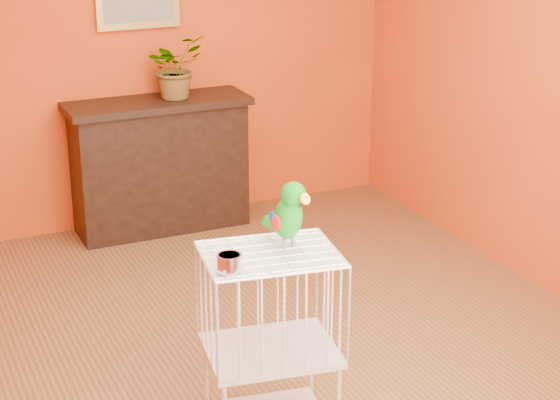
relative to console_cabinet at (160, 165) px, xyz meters
name	(u,v)px	position (x,y,z in m)	size (l,w,h in m)	color
ground	(261,345)	(-0.05, -2.01, -0.50)	(4.50, 4.50, 0.00)	brown
room_shell	(259,77)	(-0.05, -2.01, 1.08)	(4.50, 4.50, 4.50)	#CD4913
console_cabinet	(160,165)	(0.00, 0.00, 0.00)	(1.36, 0.49, 1.01)	black
potted_plant	(173,73)	(0.15, 0.05, 0.68)	(0.42, 0.46, 0.36)	#26722D
birdcage	(270,341)	(-0.35, -2.83, -0.01)	(0.68, 0.56, 0.95)	silver
feed_cup	(229,263)	(-0.60, -2.95, 0.49)	(0.11, 0.11, 0.08)	silver
parrot	(288,213)	(-0.24, -2.80, 0.62)	(0.18, 0.30, 0.33)	#59544C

